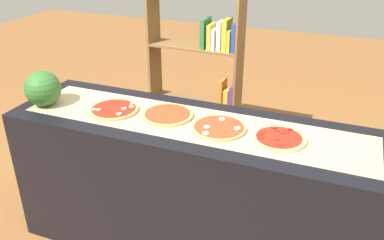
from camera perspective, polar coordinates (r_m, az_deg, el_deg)
The scene contains 8 objects.
counter at distance 2.59m, azimuth 0.00°, elevation -9.47°, with size 2.20×0.64×0.91m, color black.
parchment_paper at distance 2.35m, azimuth 0.00°, elevation -0.42°, with size 2.03×0.43×0.00m, color tan.
pizza_mushroom_0 at distance 2.53m, azimuth -10.83°, elevation 1.44°, with size 0.30×0.30×0.03m.
pizza_plain_1 at distance 2.43m, azimuth -3.43°, elevation 0.74°, with size 0.31×0.31×0.02m.
pizza_mozzarella_2 at distance 2.28m, azimuth 3.76°, elevation -1.06°, with size 0.31×0.31×0.02m.
pizza_pepperoni_3 at distance 2.22m, azimuth 11.99°, elevation -2.50°, with size 0.29×0.29×0.02m.
watermelon at distance 2.69m, azimuth -20.06°, elevation 4.12°, with size 0.22×0.22×0.22m, color #2D6628.
bookshelf at distance 3.51m, azimuth 1.93°, elevation 5.66°, with size 0.80×0.24×1.51m.
Camera 1 is at (0.77, -1.95, 1.97)m, focal length 38.29 mm.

